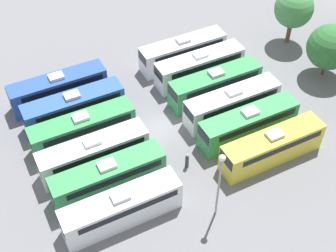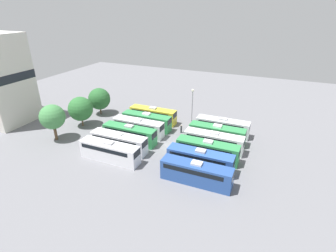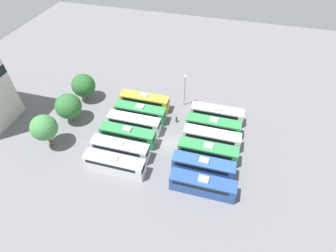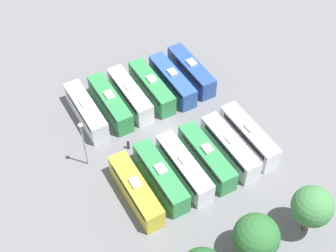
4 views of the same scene
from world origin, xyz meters
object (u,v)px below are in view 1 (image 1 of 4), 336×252
(worker_person, at_px, (187,161))
(tree_0, at_px, (294,9))
(light_pole, at_px, (220,176))
(tree_1, at_px, (330,47))
(bus_5, at_px, (122,207))
(bus_4, at_px, (109,176))
(bus_10, at_px, (248,123))
(bus_7, at_px, (200,66))
(bus_11, at_px, (272,146))
(bus_6, at_px, (183,51))
(bus_9, at_px, (232,103))
(bus_3, at_px, (94,153))
(bus_0, at_px, (59,88))
(bus_8, at_px, (215,84))
(bus_1, at_px, (74,107))
(bus_2, at_px, (83,129))

(worker_person, bearing_deg, tree_0, 120.18)
(light_pole, height_order, tree_1, light_pole)
(bus_5, distance_m, worker_person, 8.56)
(bus_4, bearing_deg, light_pole, 47.07)
(bus_4, bearing_deg, bus_10, 89.85)
(light_pole, bearing_deg, worker_person, 177.15)
(bus_7, bearing_deg, bus_11, 0.25)
(bus_11, bearing_deg, worker_person, -109.46)
(bus_11, xyz_separation_m, light_pole, (3.18, -8.31, 3.59))
(bus_4, height_order, bus_6, same)
(bus_9, distance_m, light_pole, 13.65)
(light_pole, bearing_deg, bus_9, 141.53)
(bus_3, relative_size, bus_5, 1.00)
(bus_0, xyz_separation_m, bus_10, (14.25, 15.78, 0.00))
(bus_10, bearing_deg, tree_1, 107.65)
(worker_person, xyz_separation_m, tree_0, (-12.76, 21.94, 4.07))
(bus_0, height_order, bus_7, same)
(bus_10, relative_size, tree_0, 1.47)
(bus_4, bearing_deg, bus_8, 113.66)
(bus_5, distance_m, tree_1, 30.74)
(bus_11, height_order, tree_0, tree_0)
(bus_3, bearing_deg, bus_0, -179.49)
(bus_0, bearing_deg, bus_8, 65.23)
(bus_1, bearing_deg, bus_10, 55.41)
(bus_2, height_order, bus_7, same)
(bus_9, relative_size, tree_0, 1.47)
(light_pole, bearing_deg, tree_0, 130.17)
(bus_8, bearing_deg, light_pole, -30.57)
(bus_7, distance_m, tree_0, 14.39)
(bus_3, height_order, bus_8, same)
(bus_3, relative_size, bus_10, 1.00)
(bus_9, height_order, bus_11, same)
(bus_9, distance_m, tree_1, 13.86)
(bus_11, height_order, light_pole, light_pole)
(bus_11, bearing_deg, bus_5, -90.15)
(tree_0, bearing_deg, bus_4, -68.33)
(bus_0, bearing_deg, light_pole, 20.16)
(bus_3, bearing_deg, bus_1, 176.47)
(bus_8, bearing_deg, bus_11, 0.77)
(bus_9, distance_m, bus_10, 3.39)
(tree_0, bearing_deg, light_pole, -49.83)
(bus_2, bearing_deg, bus_7, 102.67)
(light_pole, bearing_deg, bus_6, 159.45)
(bus_8, relative_size, tree_1, 1.62)
(bus_3, bearing_deg, light_pole, 36.67)
(bus_5, relative_size, worker_person, 6.11)
(bus_2, distance_m, tree_0, 30.29)
(light_pole, bearing_deg, bus_4, -132.93)
(bus_0, height_order, bus_4, same)
(bus_9, height_order, bus_10, same)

